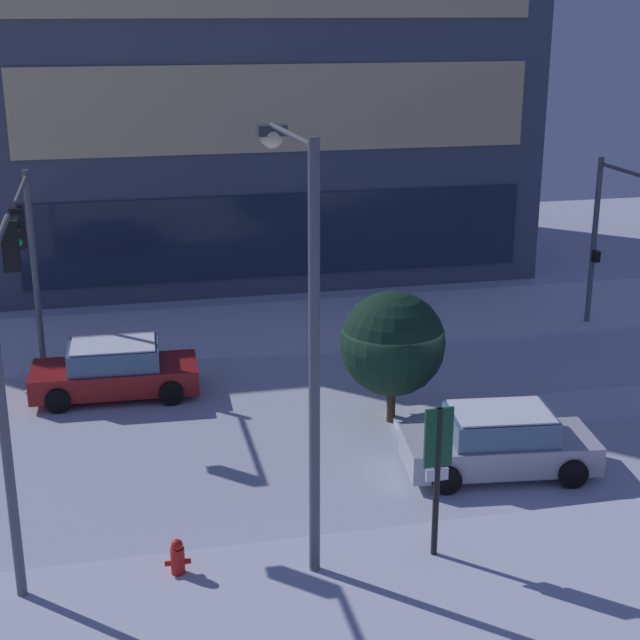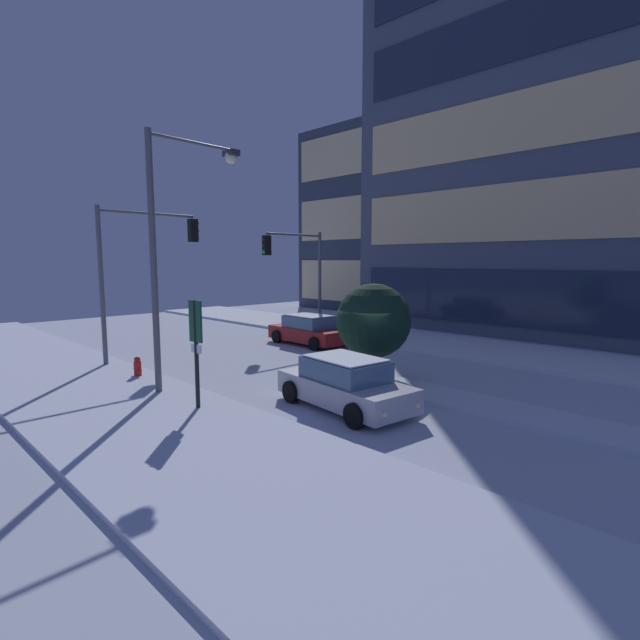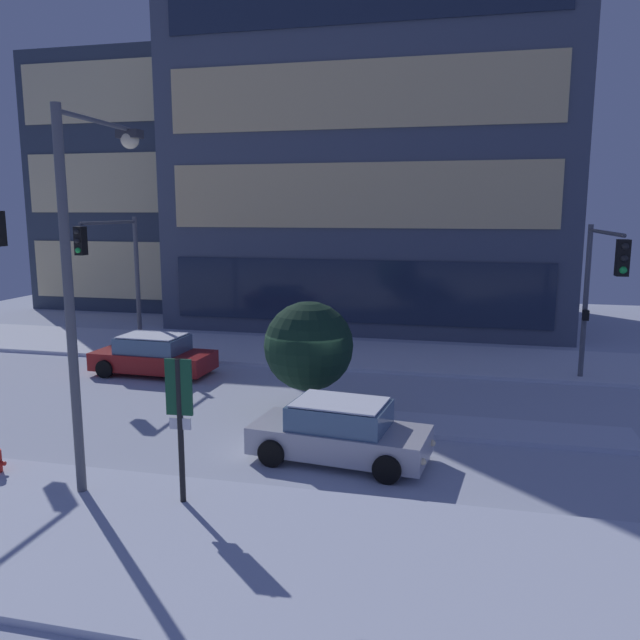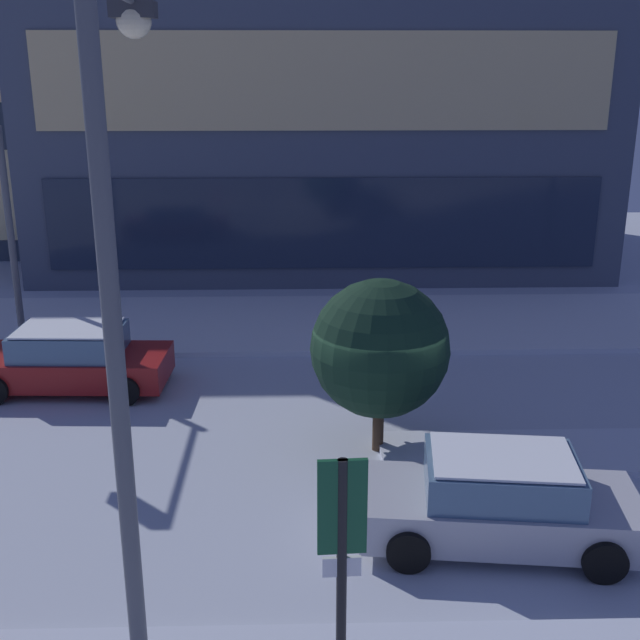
% 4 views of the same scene
% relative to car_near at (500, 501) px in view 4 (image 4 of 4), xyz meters
% --- Properties ---
extents(ground, '(52.00, 52.00, 0.00)m').
position_rel_car_near_xyz_m(ground, '(-1.69, 3.20, -0.71)').
color(ground, silver).
extents(curb_strip_far, '(52.00, 5.20, 0.14)m').
position_rel_car_near_xyz_m(curb_strip_far, '(-1.69, 11.05, -0.64)').
color(curb_strip_far, silver).
rests_on(curb_strip_far, ground).
extents(median_strip, '(9.00, 1.80, 0.14)m').
position_rel_car_near_xyz_m(median_strip, '(2.94, 2.82, -0.64)').
color(median_strip, silver).
rests_on(median_strip, ground).
extents(car_near, '(4.52, 2.41, 1.49)m').
position_rel_car_near_xyz_m(car_near, '(0.00, 0.00, 0.00)').
color(car_near, '#B7B7C1').
rests_on(car_near, ground).
extents(car_far, '(4.57, 2.24, 1.49)m').
position_rel_car_near_xyz_m(car_far, '(-8.37, 6.50, 0.00)').
color(car_far, maroon).
rests_on(car_far, ground).
extents(street_lamp_arched, '(0.56, 3.34, 8.08)m').
position_rel_car_near_xyz_m(street_lamp_arched, '(-5.01, -2.33, 4.55)').
color(street_lamp_arched, '#565960').
rests_on(street_lamp_arched, ground).
extents(parking_info_sign, '(0.55, 0.12, 3.14)m').
position_rel_car_near_xyz_m(parking_info_sign, '(-2.64, -3.19, 1.30)').
color(parking_info_sign, black).
rests_on(parking_info_sign, ground).
extents(decorated_tree_median, '(2.64, 2.64, 3.42)m').
position_rel_car_near_xyz_m(decorated_tree_median, '(-1.58, 3.20, 1.39)').
color(decorated_tree_median, '#473323').
rests_on(decorated_tree_median, ground).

